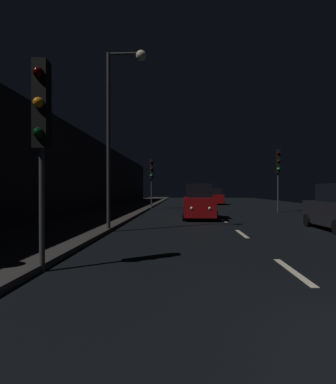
{
  "coord_description": "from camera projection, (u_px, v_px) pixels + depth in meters",
  "views": [
    {
      "loc": [
        -2.39,
        -3.57,
        1.77
      ],
      "look_at": [
        -3.53,
        19.72,
        1.63
      ],
      "focal_mm": 27.84,
      "sensor_mm": 36.0,
      "label": 1
    }
  ],
  "objects": [
    {
      "name": "ground",
      "position": [
        208.0,
        209.0,
        27.93
      ],
      "size": [
        27.67,
        84.0,
        0.02
      ],
      "primitive_type": "cube",
      "color": "black"
    },
    {
      "name": "sidewalk_left",
      "position": [
        127.0,
        208.0,
        28.3
      ],
      "size": [
        4.4,
        84.0,
        0.15
      ],
      "primitive_type": "cube",
      "color": "#33302D",
      "rests_on": "ground"
    },
    {
      "name": "building_facade_left",
      "position": [
        89.0,
        175.0,
        24.92
      ],
      "size": [
        0.8,
        63.0,
        6.17
      ],
      "primitive_type": "cube",
      "color": "black",
      "rests_on": "ground"
    },
    {
      "name": "lane_centerline",
      "position": [
        230.0,
        225.0,
        14.92
      ],
      "size": [
        0.16,
        19.61,
        0.01
      ],
      "color": "beige",
      "rests_on": "ground"
    },
    {
      "name": "traffic_light_far_right",
      "position": [
        278.0,
        166.0,
        24.04
      ],
      "size": [
        0.36,
        0.48,
        5.06
      ],
      "rotation": [
        0.0,
        0.0,
        -1.74
      ],
      "color": "#38383A",
      "rests_on": "ground"
    },
    {
      "name": "traffic_light_near_left",
      "position": [
        41.0,
        120.0,
        6.4
      ],
      "size": [
        0.33,
        0.47,
        4.56
      ],
      "rotation": [
        0.0,
        0.0,
        -1.49
      ],
      "color": "#38383A",
      "rests_on": "ground"
    },
    {
      "name": "traffic_light_far_left",
      "position": [
        151.0,
        173.0,
        28.18
      ],
      "size": [
        0.33,
        0.47,
        4.73
      ],
      "rotation": [
        0.0,
        0.0,
        -1.66
      ],
      "color": "#38383A",
      "rests_on": "ground"
    },
    {
      "name": "streetlamp_overhead",
      "position": [
        119.0,
        113.0,
        12.58
      ],
      "size": [
        1.7,
        0.44,
        7.66
      ],
      "color": "#2D2D30",
      "rests_on": "ground"
    },
    {
      "name": "car_approaching_headlights",
      "position": [
        198.0,
        203.0,
        18.43
      ],
      "size": [
        1.98,
        4.3,
        2.16
      ],
      "rotation": [
        0.0,
        0.0,
        -1.57
      ],
      "color": "maroon",
      "rests_on": "ground"
    },
    {
      "name": "car_distant_taillights",
      "position": [
        215.0,
        197.0,
        36.86
      ],
      "size": [
        1.85,
        4.02,
        2.02
      ],
      "rotation": [
        0.0,
        0.0,
        1.57
      ],
      "color": "maroon",
      "rests_on": "ground"
    }
  ]
}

